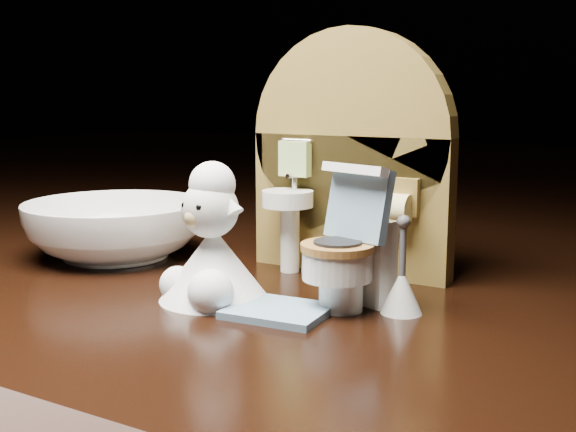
# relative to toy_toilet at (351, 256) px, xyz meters

# --- Properties ---
(backdrop_panel) EXTENTS (0.13, 0.05, 0.15)m
(backdrop_panel) POSITION_rel_toy_toilet_xyz_m (-0.03, 0.07, 0.04)
(backdrop_panel) COLOR brown
(backdrop_panel) RESTS_ON ground
(toy_toilet) EXTENTS (0.04, 0.05, 0.08)m
(toy_toilet) POSITION_rel_toy_toilet_xyz_m (0.00, 0.00, 0.00)
(toy_toilet) COLOR white
(toy_toilet) RESTS_ON ground
(bath_mat) EXTENTS (0.05, 0.04, 0.00)m
(bath_mat) POSITION_rel_toy_toilet_xyz_m (-0.03, -0.03, -0.03)
(bath_mat) COLOR #6B8CA6
(bath_mat) RESTS_ON ground
(toilet_brush) EXTENTS (0.02, 0.02, 0.05)m
(toilet_brush) POSITION_rel_toy_toilet_xyz_m (0.03, 0.00, -0.01)
(toilet_brush) COLOR white
(toilet_brush) RESTS_ON ground
(plush_lamb) EXTENTS (0.06, 0.06, 0.08)m
(plush_lamb) POSITION_rel_toy_toilet_xyz_m (-0.07, -0.03, -0.00)
(plush_lamb) COLOR white
(plush_lamb) RESTS_ON ground
(ceramic_bowl) EXTENTS (0.16, 0.16, 0.04)m
(ceramic_bowl) POSITION_rel_toy_toilet_xyz_m (-0.19, 0.02, -0.01)
(ceramic_bowl) COLOR white
(ceramic_bowl) RESTS_ON ground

